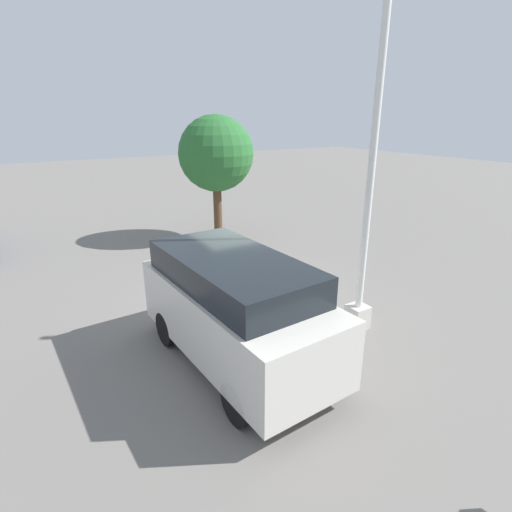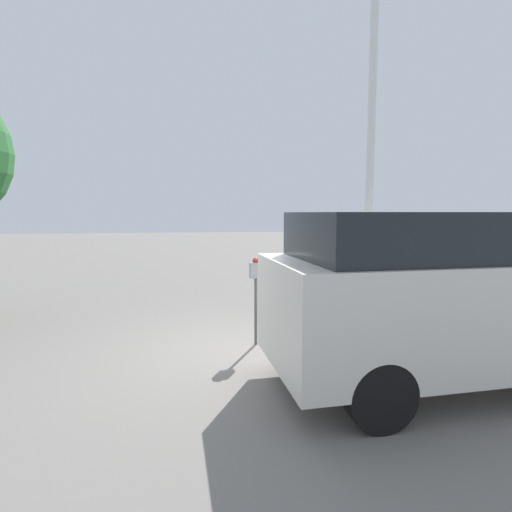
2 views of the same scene
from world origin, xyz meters
The scene contains 5 objects.
ground_plane centered at (0.00, 0.00, 0.00)m, with size 80.00×80.00×0.00m, color slate.
parking_meter_near centered at (0.35, 0.42, 1.09)m, with size 0.22×0.15×1.47m.
lamp_post centered at (2.82, 1.58, 2.19)m, with size 0.44×0.44×6.64m.
parked_van centered at (2.54, -1.48, 1.21)m, with size 4.71×2.20×2.22m.
street_tree centered at (-5.44, 2.10, 3.29)m, with size 2.86×2.86×4.74m.
Camera 1 is at (8.62, -4.73, 4.69)m, focal length 28.00 mm.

